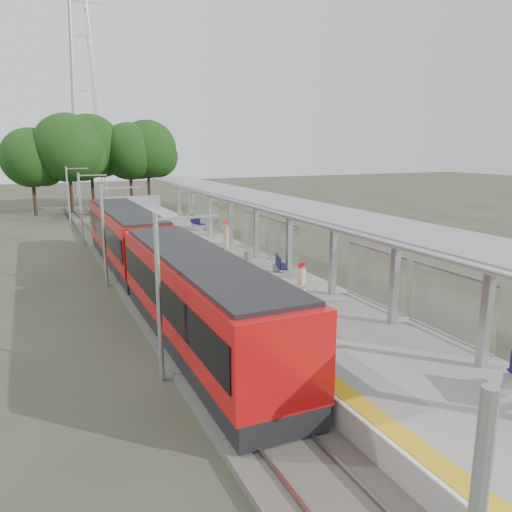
{
  "coord_description": "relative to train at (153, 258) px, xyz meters",
  "views": [
    {
      "loc": [
        -9.65,
        -7.65,
        7.36
      ],
      "look_at": [
        -0.26,
        13.04,
        2.3
      ],
      "focal_mm": 35.0,
      "sensor_mm": 36.0,
      "label": 1
    }
  ],
  "objects": [
    {
      "name": "end_fence",
      "position": [
        4.5,
        29.29,
        -0.45
      ],
      "size": [
        6.0,
        0.1,
        1.2
      ],
      "primitive_type": "cube",
      "color": "#9EA0A5",
      "rests_on": "platform"
    },
    {
      "name": "pylon",
      "position": [
        3.5,
        57.34,
        16.95
      ],
      "size": [
        8.0,
        4.0,
        38.0
      ],
      "primitive_type": null,
      "color": "#9EA0A5",
      "rests_on": "ground"
    },
    {
      "name": "info_pillar_near",
      "position": [
        4.81,
        -5.91,
        -0.34
      ],
      "size": [
        0.37,
        0.37,
        1.63
      ],
      "rotation": [
        0.0,
        0.0,
        0.26
      ],
      "color": "beige",
      "rests_on": "platform"
    },
    {
      "name": "platform",
      "position": [
        4.5,
        4.34,
        -1.55
      ],
      "size": [
        6.0,
        50.0,
        1.0
      ],
      "primitive_type": "cube",
      "color": "gray",
      "rests_on": "ground"
    },
    {
      "name": "info_pillar_far",
      "position": [
        5.94,
        5.73,
        -0.29
      ],
      "size": [
        0.4,
        0.4,
        1.75
      ],
      "rotation": [
        0.0,
        0.0,
        0.42
      ],
      "color": "beige",
      "rests_on": "platform"
    },
    {
      "name": "catenary_masts",
      "position": [
        -1.72,
        3.34,
        0.86
      ],
      "size": [
        2.08,
        48.16,
        5.4
      ],
      "color": "#9EA0A5",
      "rests_on": "ground"
    },
    {
      "name": "ground",
      "position": [
        4.5,
        -15.66,
        -2.05
      ],
      "size": [
        200.0,
        200.0,
        0.0
      ],
      "primitive_type": "plane",
      "color": "#474438",
      "rests_on": "ground"
    },
    {
      "name": "litter_bin",
      "position": [
        5.23,
        0.6,
        -0.64
      ],
      "size": [
        0.42,
        0.42,
        0.82
      ],
      "primitive_type": "cylinder",
      "rotation": [
        0.0,
        0.0,
        0.06
      ],
      "color": "#9EA0A5",
      "rests_on": "platform"
    },
    {
      "name": "bench_mid",
      "position": [
        5.95,
        -1.77,
        -0.53
      ],
      "size": [
        0.88,
        1.52,
        0.99
      ],
      "rotation": [
        0.0,
        0.0,
        -0.31
      ],
      "color": "#100E47",
      "rests_on": "platform"
    },
    {
      "name": "bench_far",
      "position": [
        6.37,
        13.11,
        -0.49
      ],
      "size": [
        0.7,
        1.63,
        1.08
      ],
      "rotation": [
        0.0,
        0.0,
        0.15
      ],
      "color": "#100E47",
      "rests_on": "platform"
    },
    {
      "name": "tactile_strip",
      "position": [
        1.95,
        4.34,
        -1.04
      ],
      "size": [
        0.6,
        50.0,
        0.02
      ],
      "primitive_type": "cube",
      "color": "gold",
      "rests_on": "platform"
    },
    {
      "name": "canopy",
      "position": [
        6.11,
        0.53,
        2.15
      ],
      "size": [
        3.27,
        38.0,
        3.66
      ],
      "color": "#9EA0A5",
      "rests_on": "platform"
    },
    {
      "name": "trackbed",
      "position": [
        -0.0,
        4.34,
        -1.93
      ],
      "size": [
        3.0,
        70.0,
        0.24
      ],
      "primitive_type": "cube",
      "color": "#59544C",
      "rests_on": "ground"
    },
    {
      "name": "tree_cluster",
      "position": [
        2.34,
        36.63,
        4.79
      ],
      "size": [
        19.52,
        12.2,
        10.91
      ],
      "color": "#382316",
      "rests_on": "ground"
    },
    {
      "name": "train",
      "position": [
        0.0,
        0.0,
        0.0
      ],
      "size": [
        2.74,
        27.6,
        3.62
      ],
      "color": "black",
      "rests_on": "ground"
    }
  ]
}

